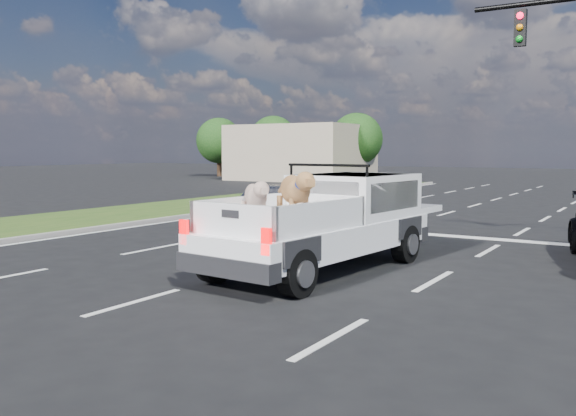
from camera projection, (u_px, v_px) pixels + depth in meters
name	position (u px, v px, depth m)	size (l,w,h in m)	color
ground	(222.00, 319.00, 8.64)	(160.00, 160.00, 0.00)	black
road_markings	(396.00, 253.00, 14.19)	(17.75, 60.00, 0.01)	silver
grass_median_left	(56.00, 223.00, 19.75)	(5.00, 60.00, 0.10)	#234515
curb_left	(108.00, 227.00, 18.46)	(0.15, 60.00, 0.14)	gray
building_left	(301.00, 153.00, 49.39)	(10.00, 8.00, 4.40)	tan
tree_far_a	(219.00, 141.00, 56.23)	(4.20, 4.20, 5.40)	#332114
tree_far_b	(273.00, 140.00, 53.08)	(4.20, 4.20, 5.40)	#332114
tree_far_c	(357.00, 139.00, 48.88)	(4.20, 4.20, 5.40)	#332114
pickup_truck	(326.00, 220.00, 12.14)	(2.55, 5.81, 2.12)	black
silver_sedan	(267.00, 206.00, 18.49)	(1.69, 4.19, 1.43)	#ADAEB4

